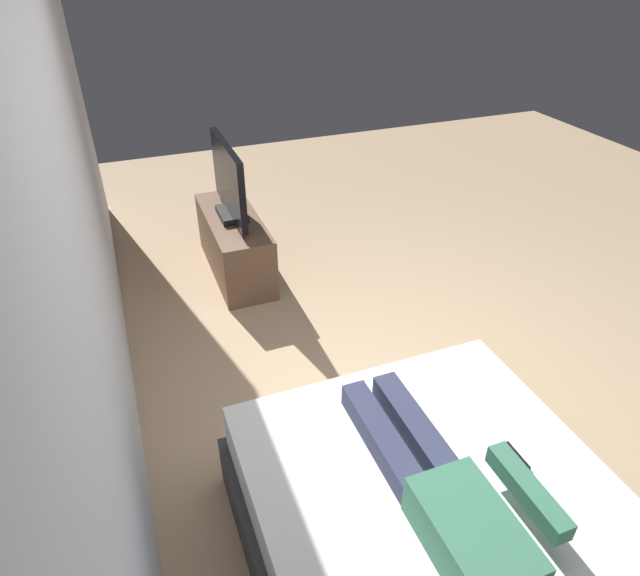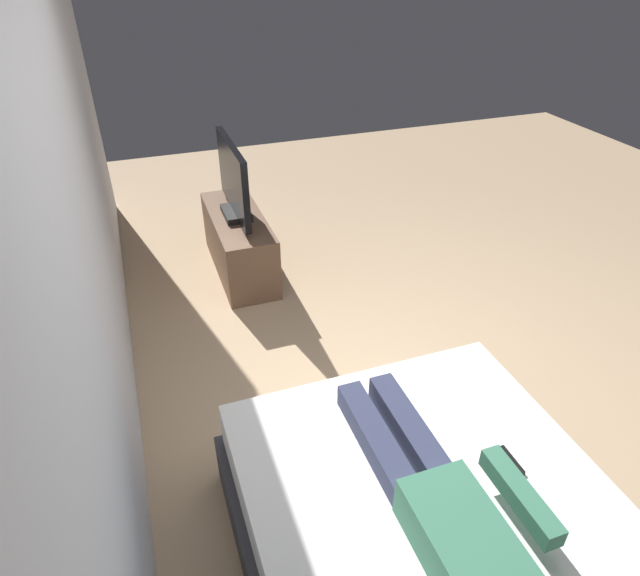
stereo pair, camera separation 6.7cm
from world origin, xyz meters
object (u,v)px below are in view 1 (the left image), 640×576
tv_stand (235,245)px  bed (452,565)px  remote (515,457)px  person (454,506)px  tv (229,183)px

tv_stand → bed: bearing=-176.6°
remote → tv_stand: size_ratio=0.14×
person → remote: (0.15, -0.40, -0.07)m
person → remote: size_ratio=8.40×
person → tv_stand: 2.97m
person → tv: tv is taller
remote → tv_stand: 2.86m
person → remote: person is taller
person → bed: bearing=-134.5°
bed → tv: (2.97, 0.17, 0.52)m
tv → person: bearing=-177.2°
bed → remote: size_ratio=12.68×
tv_stand → tv: size_ratio=1.25×
bed → remote: 0.50m
remote → tv: 2.85m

